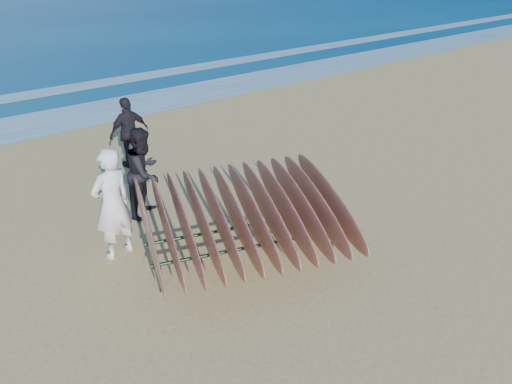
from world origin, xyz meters
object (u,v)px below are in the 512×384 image
(person_dark_a, at_px, (145,172))
(person_dark_b, at_px, (129,133))
(person_white, at_px, (112,204))
(surfboard_rack, at_px, (244,215))

(person_dark_a, distance_m, person_dark_b, 2.57)
(person_white, height_order, person_dark_a, person_white)
(person_white, xyz_separation_m, person_dark_b, (1.95, 3.43, -0.14))
(person_dark_b, bearing_deg, person_dark_a, 67.41)
(surfboard_rack, xyz_separation_m, person_white, (-1.56, 1.58, 0.07))
(person_dark_a, bearing_deg, surfboard_rack, -117.41)
(person_dark_b, bearing_deg, person_white, 57.00)
(surfboard_rack, relative_size, person_dark_a, 2.18)
(person_white, height_order, person_dark_b, person_white)
(surfboard_rack, relative_size, person_dark_b, 2.31)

